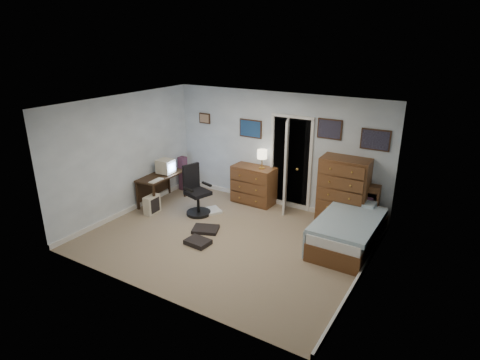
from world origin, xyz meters
name	(u,v)px	position (x,y,z in m)	size (l,w,h in m)	color
floor	(227,239)	(0.00, 0.00, -0.01)	(5.00, 4.00, 0.02)	gray
computer_desk	(159,181)	(-2.28, 0.68, 0.51)	(0.59, 1.18, 0.67)	#301E10
crt_monitor	(166,166)	(-2.18, 0.83, 0.83)	(0.36, 0.34, 0.32)	beige
keyboard	(156,181)	(-2.02, 0.33, 0.68)	(0.13, 0.36, 0.02)	beige
pc_tower	(152,205)	(-2.00, 0.13, 0.20)	(0.20, 0.38, 0.40)	beige
office_chair	(196,195)	(-1.18, 0.62, 0.41)	(0.64, 0.64, 1.07)	black
media_stack	(183,173)	(-2.32, 1.59, 0.42)	(0.17, 0.17, 0.83)	maroon
low_dresser	(254,185)	(-0.44, 1.77, 0.43)	(0.96, 0.48, 0.85)	brown
table_lamp	(262,155)	(-0.24, 1.77, 1.16)	(0.22, 0.22, 0.42)	gold
doorway	(296,160)	(0.35, 2.27, 1.00)	(0.96, 1.12, 2.05)	black
tall_dresser	(344,192)	(1.61, 1.75, 0.69)	(0.94, 0.55, 1.38)	brown
headboard_bookcase	(353,202)	(1.79, 1.86, 0.47)	(0.99, 0.30, 0.88)	brown
bed	(348,230)	(1.99, 0.95, 0.29)	(1.03, 1.89, 0.62)	brown
wall_posters	(302,131)	(0.57, 1.98, 1.75)	(4.38, 0.04, 0.60)	#331E11
floor_clutter	(204,230)	(-0.55, 0.03, 0.04)	(1.07, 1.72, 0.09)	black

